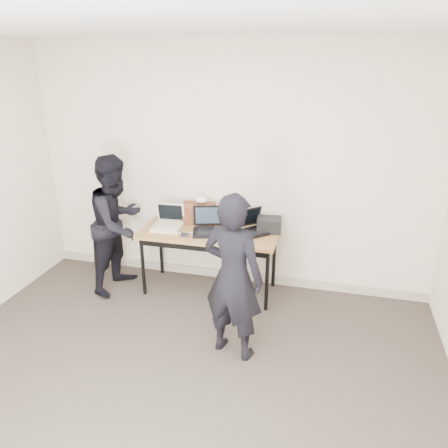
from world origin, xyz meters
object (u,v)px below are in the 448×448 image
(laptop_center, at_px, (210,226))
(equipment_box, at_px, (269,225))
(desk, at_px, (209,237))
(person_typist, at_px, (233,277))
(person_observer, at_px, (118,224))
(laptop_right, at_px, (251,227))
(laptop_beige, at_px, (168,224))
(leather_satchel, at_px, (199,213))

(laptop_center, bearing_deg, equipment_box, 0.25)
(desk, height_order, person_typist, person_typist)
(laptop_center, relative_size, person_typist, 0.29)
(person_observer, bearing_deg, laptop_center, -70.65)
(desk, xyz_separation_m, laptop_right, (0.45, 0.12, 0.12))
(laptop_beige, distance_m, person_typist, 1.41)
(person_typist, height_order, person_observer, person_observer)
(laptop_beige, relative_size, laptop_right, 0.72)
(person_typist, bearing_deg, desk, -48.61)
(laptop_center, distance_m, laptop_right, 0.46)
(laptop_center, height_order, leather_satchel, laptop_center)
(laptop_beige, bearing_deg, laptop_right, 3.42)
(desk, bearing_deg, laptop_center, 78.58)
(laptop_beige, relative_size, leather_satchel, 0.89)
(laptop_right, bearing_deg, leather_satchel, 126.74)
(laptop_beige, distance_m, equipment_box, 1.12)
(laptop_right, xyz_separation_m, equipment_box, (0.18, 0.07, 0.02))
(equipment_box, distance_m, person_typist, 1.20)
(laptop_beige, relative_size, person_observer, 0.22)
(laptop_center, xyz_separation_m, equipment_box, (0.63, 0.18, 0.01))
(laptop_right, height_order, person_typist, person_typist)
(desk, relative_size, person_observer, 0.97)
(laptop_beige, relative_size, equipment_box, 1.30)
(laptop_right, distance_m, person_typist, 1.13)
(laptop_right, bearing_deg, person_typist, -130.71)
(laptop_beige, relative_size, person_typist, 0.23)
(laptop_beige, height_order, equipment_box, laptop_beige)
(laptop_beige, xyz_separation_m, laptop_center, (0.48, 0.01, 0.01))
(leather_satchel, xyz_separation_m, person_observer, (-0.84, -0.37, -0.07))
(laptop_right, relative_size, person_observer, 0.30)
(desk, relative_size, person_typist, 0.99)
(desk, relative_size, leather_satchel, 3.94)
(equipment_box, bearing_deg, laptop_center, -164.39)
(desk, bearing_deg, person_observer, -172.52)
(laptop_center, bearing_deg, person_observer, 173.31)
(laptop_beige, bearing_deg, person_typist, -49.72)
(laptop_center, height_order, equipment_box, laptop_center)
(equipment_box, height_order, person_observer, person_observer)
(laptop_center, xyz_separation_m, laptop_right, (0.44, 0.11, -0.01))
(laptop_right, distance_m, equipment_box, 0.20)
(laptop_center, relative_size, equipment_box, 1.66)
(leather_satchel, bearing_deg, laptop_center, -57.27)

